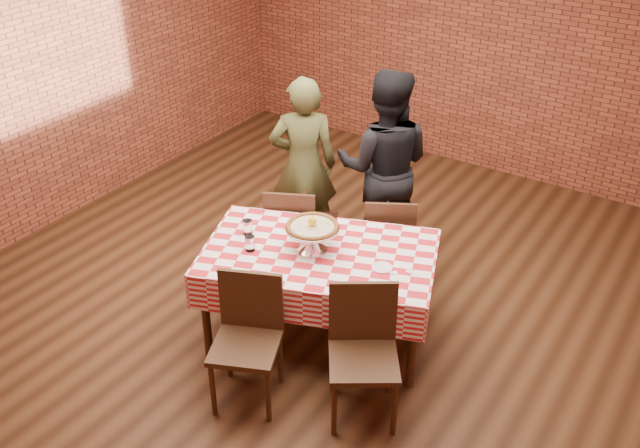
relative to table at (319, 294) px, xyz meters
The scene contains 19 objects.
ground 0.65m from the table, 128.91° to the left, with size 6.00×6.00×0.00m, color black.
back_wall 3.59m from the table, 95.54° to the left, with size 5.50×5.50×0.00m, color brown.
table is the anchor object (origin of this frame).
tablecloth 0.24m from the table, 135.00° to the left, with size 1.67×1.02×0.28m, color red, non-canonical shape.
pizza_stand 0.48m from the table, behind, with size 0.40×0.40×0.18m, color silver, non-canonical shape.
pizza 0.57m from the table, behind, with size 0.38×0.38×0.03m, color beige.
lemon 0.61m from the table, behind, with size 0.06×0.06×0.08m, color yellow.
water_glass_left 0.66m from the table, 148.98° to the right, with size 0.07×0.07×0.11m, color white.
water_glass_right 0.73m from the table, behind, with size 0.07×0.07×0.11m, color white.
side_plate 0.62m from the table, ahead, with size 0.14×0.14×0.01m, color white.
sweetener_packet_a 0.70m from the table, ahead, with size 0.05×0.04×0.01m, color white.
sweetener_packet_b 0.78m from the table, 10.53° to the left, with size 0.05×0.04×0.01m, color white.
condiment_caddy 0.54m from the table, 106.05° to the left, with size 0.10×0.08×0.14m, color silver.
chair_near_left 0.84m from the table, 92.40° to the right, with size 0.43×0.43×0.91m, color #3D2615, non-canonical shape.
chair_near_right 0.87m from the table, 37.59° to the right, with size 0.44×0.44×0.92m, color #3D2615, non-canonical shape.
chair_far_left 0.83m from the table, 138.14° to the left, with size 0.41×0.41×0.89m, color #3D2615, non-canonical shape.
chair_far_right 0.87m from the table, 82.56° to the left, with size 0.40×0.40×0.88m, color #3D2615, non-canonical shape.
diner_olive 1.37m from the table, 129.14° to the left, with size 0.59×0.38×1.60m, color #484B26.
diner_black 1.37m from the table, 97.67° to the left, with size 0.83×0.65×1.72m, color black.
Camera 1 is at (2.69, -4.02, 3.57)m, focal length 40.42 mm.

